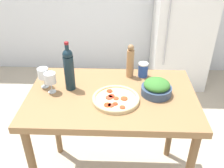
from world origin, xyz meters
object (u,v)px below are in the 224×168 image
object	(u,v)px
refrigerator	(183,18)
wine_glass_near	(50,79)
wine_bottle	(69,68)
salt_canister	(143,70)
salad_bowl	(157,88)
pepper_mill	(130,62)
wine_glass_far	(43,74)
homemade_pizza	(116,99)

from	to	relation	value
refrigerator	wine_glass_near	distance (m)	2.18
wine_bottle	salt_canister	bearing A→B (deg)	20.69
wine_glass_near	salad_bowl	world-z (taller)	wine_glass_near
wine_bottle	pepper_mill	xyz separation A→B (m)	(0.43, 0.19, -0.03)
refrigerator	wine_glass_far	size ratio (longest dim) A/B	12.49
wine_glass_far	homemade_pizza	world-z (taller)	wine_glass_far
refrigerator	wine_bottle	xyz separation A→B (m)	(-1.16, -1.71, 0.14)
wine_bottle	wine_glass_near	xyz separation A→B (m)	(-0.12, -0.05, -0.06)
pepper_mill	salad_bowl	distance (m)	0.31
wine_glass_far	salad_bowl	distance (m)	0.81
wine_bottle	salad_bowl	world-z (taller)	wine_bottle
homemade_pizza	refrigerator	bearing A→B (deg)	65.88
refrigerator	wine_glass_far	xyz separation A→B (m)	(-1.35, -1.70, 0.08)
homemade_pizza	wine_glass_near	bearing A→B (deg)	168.49
wine_bottle	wine_glass_far	world-z (taller)	wine_bottle
refrigerator	wine_bottle	size ratio (longest dim) A/B	5.23
homemade_pizza	pepper_mill	bearing A→B (deg)	73.34
wine_glass_near	pepper_mill	bearing A→B (deg)	23.75
salad_bowl	wine_glass_near	bearing A→B (deg)	179.94
wine_glass_near	salt_canister	xyz separation A→B (m)	(0.66, 0.25, -0.05)
wine_glass_far	salt_canister	distance (m)	0.75
wine_glass_near	salt_canister	world-z (taller)	wine_glass_near
wine_bottle	wine_glass_far	xyz separation A→B (m)	(-0.19, 0.02, -0.05)
wine_bottle	refrigerator	bearing A→B (deg)	55.84
refrigerator	wine_glass_near	size ratio (longest dim) A/B	12.49
wine_glass_near	homemade_pizza	world-z (taller)	wine_glass_near
pepper_mill	homemade_pizza	distance (m)	0.37
salt_canister	wine_glass_near	bearing A→B (deg)	-159.07
pepper_mill	salad_bowl	xyz separation A→B (m)	(0.18, -0.25, -0.08)
wine_glass_near	pepper_mill	xyz separation A→B (m)	(0.56, 0.25, 0.02)
refrigerator	salt_canister	size ratio (longest dim) A/B	16.64
pepper_mill	homemade_pizza	size ratio (longest dim) A/B	0.83
refrigerator	wine_glass_near	xyz separation A→B (m)	(-1.29, -1.76, 0.08)
wine_glass_near	wine_glass_far	xyz separation A→B (m)	(-0.07, 0.07, 0.00)
refrigerator	wine_bottle	distance (m)	2.07
wine_glass_far	wine_glass_near	bearing A→B (deg)	-44.21
wine_bottle	wine_glass_near	size ratio (longest dim) A/B	2.39
wine_glass_near	salad_bowl	xyz separation A→B (m)	(0.74, -0.00, -0.05)
wine_glass_near	refrigerator	bearing A→B (deg)	53.87
wine_bottle	salt_canister	world-z (taller)	wine_bottle
wine_glass_far	salad_bowl	xyz separation A→B (m)	(0.80, -0.07, -0.06)
wine_glass_near	pepper_mill	size ratio (longest dim) A/B	0.56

